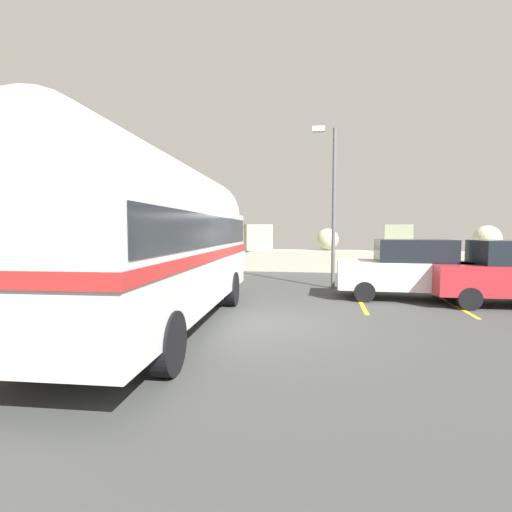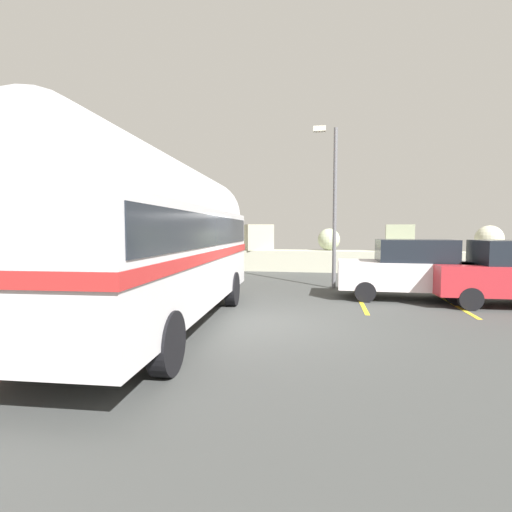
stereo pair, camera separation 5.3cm
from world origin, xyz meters
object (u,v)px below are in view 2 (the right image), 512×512
object	(u,v)px
parked_car_nearest	(408,269)
parked_car_middle	(511,273)
vintage_coach	(159,235)
lamp_post	(333,198)
second_coach	(26,234)

from	to	relation	value
parked_car_nearest	parked_car_middle	xyz separation A→B (m)	(2.61, -0.65, 0.00)
parked_car_nearest	vintage_coach	bearing A→B (deg)	128.23
parked_car_nearest	lamp_post	xyz separation A→B (m)	(-2.29, 1.79, 2.35)
parked_car_nearest	lamp_post	size ratio (longest dim) A/B	0.71
parked_car_nearest	parked_car_middle	distance (m)	2.69
second_coach	lamp_post	xyz separation A→B (m)	(8.39, 4.97, 1.28)
vintage_coach	parked_car_nearest	world-z (taller)	vintage_coach
parked_car_nearest	lamp_post	world-z (taller)	lamp_post
parked_car_middle	lamp_post	xyz separation A→B (m)	(-4.90, 2.44, 2.35)
second_coach	parked_car_nearest	size ratio (longest dim) A/B	2.11
parked_car_middle	second_coach	bearing A→B (deg)	99.34
parked_car_middle	vintage_coach	bearing A→B (deg)	113.12
vintage_coach	second_coach	size ratio (longest dim) A/B	1.00
parked_car_nearest	parked_car_middle	world-z (taller)	same
second_coach	vintage_coach	bearing A→B (deg)	-13.82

